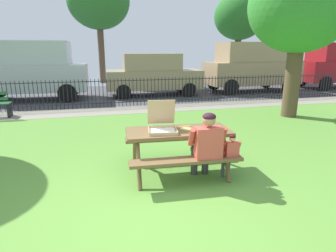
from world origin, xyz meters
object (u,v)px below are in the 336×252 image
adult_at_table (206,144)px  parked_car_center (29,69)px  picnic_table_foreground (178,139)px  pizza_box_open (162,123)px  tree_midground_left (301,7)px  parked_car_right (153,74)px  child_at_table (230,152)px  far_tree_midleft (99,1)px  pizza_slice_on_table (186,128)px  far_tree_center (240,17)px  parked_car_far_right (252,66)px

adult_at_table → parked_car_center: parked_car_center is taller
picnic_table_foreground → pizza_box_open: size_ratio=2.98×
tree_midground_left → parked_car_right: 6.85m
child_at_table → picnic_table_foreground: bearing=141.0°
tree_midground_left → far_tree_midleft: (-5.58, 11.19, 1.59)m
child_at_table → parked_car_right: parked_car_right is taller
child_at_table → parked_car_center: bearing=116.9°
picnic_table_foreground → parked_car_center: parked_car_center is taller
pizza_slice_on_table → pizza_box_open: bearing=-175.7°
child_at_table → far_tree_midleft: (-1.53, 15.08, 4.44)m
pizza_slice_on_table → far_tree_midleft: (-0.99, 14.42, 4.16)m
pizza_slice_on_table → adult_at_table: 0.63m
adult_at_table → tree_midground_left: tree_midground_left is taller
child_at_table → far_tree_center: far_tree_center is taller
picnic_table_foreground → far_tree_center: far_tree_center is taller
pizza_box_open → parked_car_far_right: (6.76, 8.71, 0.41)m
parked_car_center → parked_car_far_right: size_ratio=1.01×
adult_at_table → parked_car_center: (-4.34, 9.28, 0.65)m
adult_at_table → far_tree_midleft: 15.66m
parked_car_right → parked_car_center: bearing=-180.0°
pizza_slice_on_table → far_tree_midleft: bearing=93.9°
parked_car_far_right → pizza_slice_on_table: bearing=-126.0°
tree_midground_left → parked_car_right: bearing=122.1°
picnic_table_foreground → child_at_table: 0.92m
pizza_box_open → adult_at_table: size_ratio=0.53×
picnic_table_foreground → child_at_table: (0.71, -0.58, -0.10)m
pizza_box_open → parked_car_right: (1.62, 8.71, 0.11)m
picnic_table_foreground → child_at_table: bearing=-39.0°
parked_car_right → far_tree_center: far_tree_center is taller
picnic_table_foreground → parked_car_far_right: parked_car_far_right is taller
adult_at_table → far_tree_center: bearing=61.0°
pizza_box_open → far_tree_midleft: 15.02m
pizza_box_open → far_tree_midleft: size_ratio=0.10×
pizza_slice_on_table → adult_at_table: (0.15, -0.60, -0.12)m
picnic_table_foreground → parked_car_right: (1.34, 8.76, 0.41)m
parked_car_center → far_tree_midleft: bearing=60.9°
pizza_box_open → parked_car_center: bearing=113.3°
picnic_table_foreground → tree_midground_left: (4.76, 3.31, 2.75)m
tree_midground_left → parked_car_far_right: 6.07m
child_at_table → far_tree_midleft: size_ratio=0.12×
picnic_table_foreground → adult_at_table: adult_at_table is taller
tree_midground_left → parked_car_center: tree_midground_left is taller
parked_car_right → parked_car_far_right: size_ratio=0.94×
adult_at_table → parked_car_center: 10.26m
parked_car_center → far_tree_midleft: (3.21, 5.75, 3.63)m
tree_midground_left → parked_car_right: (-3.42, 5.45, -2.35)m
child_at_table → parked_car_right: 9.37m
picnic_table_foreground → far_tree_midleft: bearing=93.2°
pizza_slice_on_table → far_tree_center: size_ratio=0.04×
parked_car_right → parked_car_far_right: bearing=-0.0°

